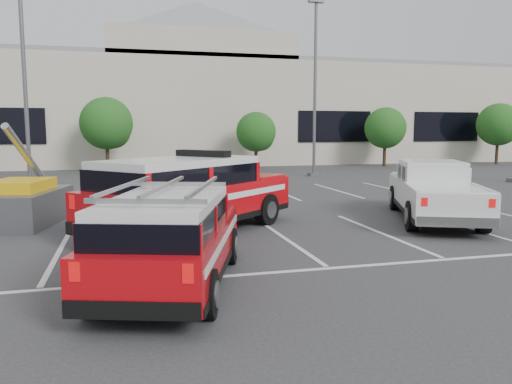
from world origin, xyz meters
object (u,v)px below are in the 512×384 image
Objects in this scene: tree_right at (386,129)px; ladder_suv at (171,246)px; convention_building at (173,107)px; white_pickup at (434,197)px; fire_chief_suv at (191,200)px; utility_rig at (16,205)px; tree_mid_left at (108,125)px; light_pole_mid at (315,88)px; tree_mid_right at (257,133)px; tree_far_right at (499,126)px; light_pole_left at (24,73)px.

tree_right is 0.87× the size of ladder_suv.
white_pickup is (5.07, -30.45, -4.01)m from convention_building.
ladder_suv is (-8.41, -4.67, 0.04)m from white_pickup.
utility_rig is at bearing -159.31° from fire_chief_suv.
tree_mid_left is 0.47× the size of light_pole_mid.
tree_mid_left is 10.01m from tree_mid_right.
tree_far_right is (24.91, -9.82, -1.68)m from convention_building.
light_pole_mid is (-18.09, -6.05, 2.14)m from tree_far_right.
white_pickup is at bearing -115.50° from tree_right.
light_pole_left is at bearing 109.89° from utility_rig.
tree_mid_left reaches higher than tree_right.
utility_rig is at bearing -104.33° from convention_building.
utility_rig is at bearing -96.52° from tree_mid_left.
light_pole_mid is (11.91, -6.05, 2.14)m from tree_mid_left.
tree_far_right is 28.71m from white_pickup.
white_pickup is (7.47, 0.12, -0.19)m from fire_chief_suv.
light_pole_left is (-13.09, -10.05, 2.68)m from tree_mid_right.
light_pole_mid reaches higher than tree_far_right.
convention_building is 9.70× the size of fire_chief_suv.
tree_far_right is 37.01m from utility_rig.
convention_building is 12.38× the size of tree_mid_left.
tree_mid_left is 0.78× the size of fire_chief_suv.
tree_mid_right is 0.78× the size of ladder_suv.
tree_mid_left is at bearing 96.42° from utility_rig.
light_pole_mid is 17.87m from fire_chief_suv.
convention_building is 31.12m from white_pickup.
light_pole_left is at bearing -165.07° from light_pole_mid.
light_pole_mid is 2.81× the size of utility_rig.
light_pole_left reaches higher than tree_right.
tree_mid_right is at bearing 37.50° from light_pole_left.
tree_mid_left is 20.00m from tree_right.
fire_chief_suv is 1.01× the size of white_pickup.
light_pole_mid is 22.22m from ladder_suv.
light_pole_left is at bearing -112.39° from convention_building.
convention_building reaches higher than light_pole_mid.
tree_mid_left reaches higher than utility_rig.
white_pickup is 12.47m from utility_rig.
white_pickup is at bearing -63.78° from tree_mid_left.
fire_chief_suv is (-17.31, -20.75, -1.87)m from tree_right.
tree_right is 0.71× the size of fire_chief_suv.
tree_right is at bearing -33.37° from convention_building.
ladder_suv is at bearing -108.06° from tree_mid_right.
light_pole_left is 17.54m from white_pickup.
convention_building reaches higher than utility_rig.
white_pickup is (-1.75, -14.58, -4.47)m from light_pole_mid.
utility_rig is (-22.09, -18.28, -2.18)m from tree_right.
tree_mid_left is at bearing 139.46° from white_pickup.
convention_building is at bearing 62.60° from tree_mid_left.
tree_far_right is (10.00, 0.00, 0.27)m from tree_right.
light_pole_mid reaches higher than ladder_suv.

